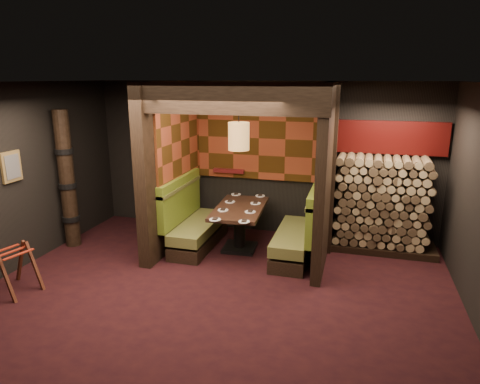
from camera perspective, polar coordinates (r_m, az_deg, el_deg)
name	(u,v)px	position (r m, az deg, el deg)	size (l,w,h in m)	color
floor	(214,297)	(6.06, -3.42, -13.80)	(6.50, 5.50, 0.02)	black
ceiling	(211,82)	(5.31, -3.92, 14.46)	(6.50, 5.50, 0.02)	black
wall_back	(261,159)	(8.10, 2.80, 4.47)	(6.50, 0.02, 2.85)	black
wall_front	(80,301)	(3.22, -20.50, -13.48)	(6.50, 0.02, 2.85)	black
wall_left	(6,181)	(7.25, -28.79, 1.34)	(0.02, 5.50, 2.85)	black
partition_left	(170,166)	(7.50, -9.26, 3.43)	(0.20, 2.20, 2.85)	black
partition_right	(326,175)	(6.88, 11.40, 2.28)	(0.15, 2.10, 2.85)	black
header_beam	(226,99)	(5.99, -1.83, 12.35)	(2.85, 0.18, 0.44)	black
tapa_back_panel	(259,138)	(8.00, 2.58, 7.20)	(2.40, 0.06, 1.55)	#91391F
tapa_side_panel	(180,141)	(7.53, -8.01, 6.81)	(0.04, 1.85, 1.45)	#91391F
lacquer_shelf	(229,171)	(8.20, -1.49, 2.86)	(0.60, 0.12, 0.07)	maroon
booth_bench_left	(193,224)	(7.62, -6.28, -4.28)	(0.68, 1.60, 1.14)	black
booth_bench_right	(300,234)	(7.16, 8.00, -5.62)	(0.68, 1.60, 1.14)	black
dining_table	(240,220)	(7.36, -0.05, -3.76)	(0.89, 1.51, 0.77)	black
place_settings	(240,206)	(7.28, -0.05, -1.92)	(0.74, 1.71, 0.03)	white
pendant_lamp	(239,136)	(6.98, -0.16, 7.45)	(0.34, 0.34, 1.09)	#AB773C
framed_picture	(11,167)	(7.25, -28.19, 3.00)	(0.05, 0.36, 0.46)	olive
luggage_rack	(13,267)	(6.81, -27.98, -8.84)	(0.76, 0.61, 0.72)	#482012
totem_column	(67,180)	(7.97, -22.05, 1.43)	(0.31, 0.31, 2.40)	black
firewood_stack	(386,205)	(7.66, 18.92, -1.62)	(1.73, 0.70, 1.64)	black
mosaic_header	(391,138)	(7.77, 19.49, 6.85)	(1.83, 0.10, 0.56)	maroon
bay_front_post	(333,172)	(7.13, 12.29, 2.68)	(0.08, 0.08, 2.85)	black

